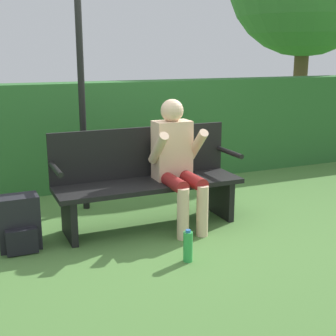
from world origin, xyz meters
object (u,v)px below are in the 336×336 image
person_seated (177,158)px  park_bench (147,178)px  water_bottle (188,246)px  signpost (80,55)px  backpack (19,224)px

person_seated → park_bench: bearing=151.8°
park_bench → water_bottle: size_ratio=6.65×
water_bottle → signpost: size_ratio=0.09×
person_seated → backpack: 1.56m
person_seated → water_bottle: person_seated is taller
park_bench → signpost: bearing=121.7°
backpack → signpost: size_ratio=0.16×
backpack → water_bottle: bearing=-33.6°
person_seated → water_bottle: size_ratio=4.50×
person_seated → signpost: 1.46m
park_bench → signpost: 1.44m
backpack → water_bottle: (1.23, -0.81, -0.09)m
backpack → signpost: (0.79, 0.84, 1.41)m
person_seated → water_bottle: (-0.27, -0.81, -0.55)m
water_bottle → park_bench: bearing=89.6°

